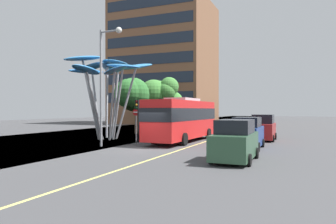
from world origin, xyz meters
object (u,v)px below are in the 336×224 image
object	(u,v)px
traffic_light_kerb_near	(138,112)
street_lamp	(105,72)
car_parked_far	(263,128)
car_parked_mid	(247,134)
traffic_light_island_mid	(183,110)
leaf_sculpture	(104,71)
red_bus	(183,118)
traffic_light_kerb_far	(161,109)
car_parked_near	(235,142)
no_entry_sign	(136,120)
pedestrian	(161,131)

from	to	relation	value
traffic_light_kerb_near	street_lamp	distance (m)	4.54
car_parked_far	car_parked_mid	bearing A→B (deg)	-93.16
traffic_light_island_mid	street_lamp	world-z (taller)	street_lamp
leaf_sculpture	traffic_light_kerb_near	bearing A→B (deg)	-19.61
leaf_sculpture	car_parked_far	world-z (taller)	leaf_sculpture
car_parked_mid	car_parked_far	distance (m)	6.57
car_parked_mid	car_parked_far	xyz separation A→B (m)	(0.36, 6.56, 0.03)
car_parked_far	street_lamp	bearing A→B (deg)	-137.12
leaf_sculpture	car_parked_mid	world-z (taller)	leaf_sculpture
red_bus	car_parked_mid	size ratio (longest dim) A/B	2.48
traffic_light_kerb_far	red_bus	bearing A→B (deg)	-42.92
car_parked_near	traffic_light_kerb_near	bearing A→B (deg)	145.63
no_entry_sign	pedestrian	bearing A→B (deg)	14.75
pedestrian	leaf_sculpture	bearing A→B (deg)	177.76
traffic_light_island_mid	street_lamp	xyz separation A→B (m)	(-1.00, -13.76, 2.79)
leaf_sculpture	car_parked_near	xyz separation A→B (m)	(13.46, -7.80, -5.19)
car_parked_near	no_entry_sign	bearing A→B (deg)	144.18
red_bus	traffic_light_kerb_far	bearing A→B (deg)	137.08
traffic_light_island_mid	car_parked_near	xyz separation A→B (m)	(8.97, -16.61, -1.60)
traffic_light_kerb_near	street_lamp	bearing A→B (deg)	-103.35
leaf_sculpture	traffic_light_kerb_near	world-z (taller)	leaf_sculpture
pedestrian	car_parked_far	bearing A→B (deg)	31.06
pedestrian	no_entry_sign	xyz separation A→B (m)	(-2.12, -0.56, 0.93)
car_parked_mid	car_parked_far	size ratio (longest dim) A/B	1.08
red_bus	car_parked_near	xyz separation A→B (m)	(6.10, -8.64, -0.99)
traffic_light_kerb_near	leaf_sculpture	bearing A→B (deg)	160.39
car_parked_far	no_entry_sign	bearing A→B (deg)	-152.11
car_parked_near	car_parked_far	size ratio (longest dim) A/B	1.10
car_parked_near	pedestrian	bearing A→B (deg)	135.12
traffic_light_kerb_near	car_parked_mid	world-z (taller)	traffic_light_kerb_near
traffic_light_island_mid	pedestrian	distance (m)	9.30
traffic_light_kerb_near	pedestrian	size ratio (longest dim) A/B	1.93
car_parked_far	no_entry_sign	distance (m)	11.13
traffic_light_kerb_far	car_parked_mid	xyz separation A→B (m)	(9.31, -6.22, -1.72)
street_lamp	red_bus	bearing A→B (deg)	56.17
car_parked_near	street_lamp	distance (m)	11.27
car_parked_mid	pedestrian	size ratio (longest dim) A/B	2.36
traffic_light_kerb_far	car_parked_near	distance (m)	15.34
car_parked_mid	no_entry_sign	size ratio (longest dim) A/B	1.53
traffic_light_island_mid	street_lamp	bearing A→B (deg)	-94.16
red_bus	car_parked_far	bearing A→B (deg)	29.95
car_parked_mid	street_lamp	xyz separation A→B (m)	(-9.71, -2.79, 4.38)
car_parked_near	no_entry_sign	xyz separation A→B (m)	(-9.72, 7.01, 0.82)
traffic_light_kerb_far	traffic_light_kerb_near	bearing A→B (deg)	-85.86
traffic_light_kerb_far	pedestrian	bearing A→B (deg)	-65.40
car_parked_far	red_bus	bearing A→B (deg)	-150.05
leaf_sculpture	no_entry_sign	distance (m)	5.80
traffic_light_kerb_near	street_lamp	size ratio (longest dim) A/B	0.41
leaf_sculpture	traffic_light_island_mid	size ratio (longest dim) A/B	2.42
car_parked_mid	leaf_sculpture	bearing A→B (deg)	170.74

